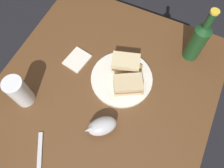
{
  "coord_description": "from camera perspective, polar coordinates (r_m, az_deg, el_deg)",
  "views": [
    {
      "loc": [
        0.3,
        0.19,
        1.61
      ],
      "look_at": [
        -0.05,
        0.02,
        0.77
      ],
      "focal_mm": 35.24,
      "sensor_mm": 36.0,
      "label": 1
    }
  ],
  "objects": [
    {
      "name": "ground_plane",
      "position": [
        1.65,
        -1.5,
        -12.58
      ],
      "size": [
        6.0,
        6.0,
        0.0
      ],
      "primitive_type": "plane",
      "color": "black"
    },
    {
      "name": "dining_table",
      "position": [
        1.29,
        -1.9,
        -9.03
      ],
      "size": [
        1.03,
        0.91,
        0.74
      ],
      "primitive_type": "cube",
      "color": "brown",
      "rests_on": "ground"
    },
    {
      "name": "plate",
      "position": [
        0.96,
        2.51,
        1.4
      ],
      "size": [
        0.27,
        0.27,
        0.02
      ],
      "primitive_type": "cylinder",
      "color": "silver",
      "rests_on": "dining_table"
    },
    {
      "name": "sandwich_half_left",
      "position": [
        0.91,
        4.15,
        -0.17
      ],
      "size": [
        0.12,
        0.14,
        0.06
      ],
      "color": "#CCB284",
      "rests_on": "plate"
    },
    {
      "name": "sandwich_half_right",
      "position": [
        0.95,
        3.54,
        5.23
      ],
      "size": [
        0.1,
        0.13,
        0.07
      ],
      "color": "beige",
      "rests_on": "plate"
    },
    {
      "name": "potato_wedge_front",
      "position": [
        0.98,
        6.65,
        4.56
      ],
      "size": [
        0.02,
        0.04,
        0.02
      ],
      "primitive_type": "cube",
      "rotation": [
        0.0,
        0.0,
        1.47
      ],
      "color": "#B77F33",
      "rests_on": "plate"
    },
    {
      "name": "potato_wedge_middle",
      "position": [
        0.97,
        5.65,
        4.67
      ],
      "size": [
        0.05,
        0.05,
        0.02
      ],
      "primitive_type": "cube",
      "rotation": [
        0.0,
        0.0,
        3.96
      ],
      "color": "#B77F33",
      "rests_on": "plate"
    },
    {
      "name": "potato_wedge_back",
      "position": [
        0.97,
        4.99,
        4.54
      ],
      "size": [
        0.05,
        0.06,
        0.02
      ],
      "primitive_type": "cube",
      "rotation": [
        0.0,
        0.0,
        4.19
      ],
      "color": "#B77F33",
      "rests_on": "plate"
    },
    {
      "name": "potato_wedge_left_edge",
      "position": [
        0.92,
        6.59,
        -1.98
      ],
      "size": [
        0.04,
        0.05,
        0.02
      ],
      "primitive_type": "cube",
      "rotation": [
        0.0,
        0.0,
        2.09
      ],
      "color": "#AD702D",
      "rests_on": "plate"
    },
    {
      "name": "pint_glass",
      "position": [
        0.94,
        -22.68,
        -2.1
      ],
      "size": [
        0.08,
        0.08,
        0.15
      ],
      "color": "white",
      "rests_on": "dining_table"
    },
    {
      "name": "gravy_boat",
      "position": [
        0.85,
        -2.66,
        -10.89
      ],
      "size": [
        0.13,
        0.13,
        0.07
      ],
      "color": "#B7B7BC",
      "rests_on": "dining_table"
    },
    {
      "name": "cider_bottle",
      "position": [
        1.01,
        21.4,
        10.44
      ],
      "size": [
        0.07,
        0.07,
        0.28
      ],
      "color": "#19421E",
      "rests_on": "dining_table"
    },
    {
      "name": "napkin",
      "position": [
        1.02,
        -9.04,
        6.25
      ],
      "size": [
        0.12,
        0.11,
        0.01
      ],
      "primitive_type": "cube",
      "rotation": [
        0.0,
        0.0,
        -0.17
      ],
      "color": "silver",
      "rests_on": "dining_table"
    },
    {
      "name": "fork",
      "position": [
        0.91,
        -18.26,
        -17.35
      ],
      "size": [
        0.16,
        0.1,
        0.01
      ],
      "primitive_type": "cube",
      "rotation": [
        0.0,
        0.0,
        0.52
      ],
      "color": "silver",
      "rests_on": "dining_table"
    }
  ]
}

